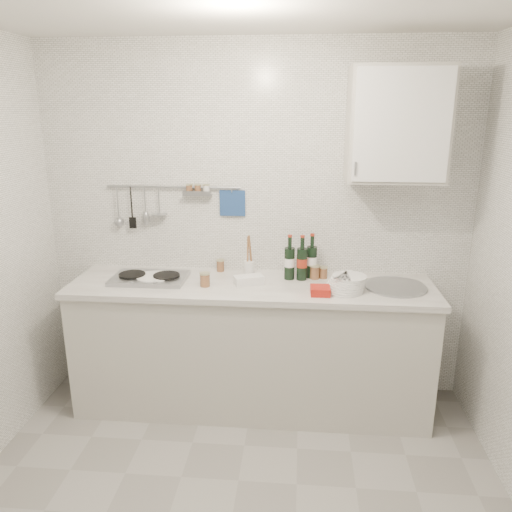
{
  "coord_description": "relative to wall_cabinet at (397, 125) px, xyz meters",
  "views": [
    {
      "loc": [
        0.31,
        -2.04,
        2.05
      ],
      "look_at": [
        0.05,
        0.9,
        1.17
      ],
      "focal_mm": 35.0,
      "sensor_mm": 36.0,
      "label": 1
    }
  ],
  "objects": [
    {
      "name": "back_wall",
      "position": [
        -0.9,
        0.18,
        -0.7
      ],
      "size": [
        3.0,
        0.02,
        2.5
      ],
      "primitive_type": "cube",
      "color": "silver",
      "rests_on": "floor"
    },
    {
      "name": "counter",
      "position": [
        -0.89,
        -0.12,
        -1.52
      ],
      "size": [
        2.44,
        0.64,
        0.96
      ],
      "color": "#B1AEA4",
      "rests_on": "floor"
    },
    {
      "name": "wall_rail",
      "position": [
        -1.5,
        0.15,
        -0.52
      ],
      "size": [
        0.98,
        0.09,
        0.34
      ],
      "color": "#93969B",
      "rests_on": "back_wall"
    },
    {
      "name": "wall_cabinet",
      "position": [
        0.0,
        0.0,
        0.0
      ],
      "size": [
        0.6,
        0.38,
        0.7
      ],
      "color": "#B1AEA4",
      "rests_on": "back_wall"
    },
    {
      "name": "plate_stack_hob",
      "position": [
        -1.57,
        -0.13,
        -1.01
      ],
      "size": [
        0.26,
        0.26,
        0.03
      ],
      "rotation": [
        0.0,
        0.0,
        0.25
      ],
      "color": "#445E9A",
      "rests_on": "counter"
    },
    {
      "name": "plate_stack_sink",
      "position": [
        -0.28,
        -0.2,
        -0.98
      ],
      "size": [
        0.28,
        0.26,
        0.11
      ],
      "rotation": [
        0.0,
        0.0,
        -0.26
      ],
      "color": "white",
      "rests_on": "counter"
    },
    {
      "name": "wine_bottles",
      "position": [
        -0.57,
        0.01,
        -0.87
      ],
      "size": [
        0.22,
        0.12,
        0.31
      ],
      "rotation": [
        0.0,
        0.0,
        0.3
      ],
      "color": "black",
      "rests_on": "counter"
    },
    {
      "name": "butter_dish",
      "position": [
        -0.92,
        -0.14,
        -1.0
      ],
      "size": [
        0.21,
        0.16,
        0.06
      ],
      "primitive_type": "cube",
      "rotation": [
        0.0,
        0.0,
        0.39
      ],
      "color": "white",
      "rests_on": "counter"
    },
    {
      "name": "strawberry_punnet",
      "position": [
        -0.45,
        -0.29,
        -1.0
      ],
      "size": [
        0.13,
        0.13,
        0.05
      ],
      "primitive_type": "cube",
      "rotation": [
        0.0,
        0.0,
        0.03
      ],
      "color": "red",
      "rests_on": "counter"
    },
    {
      "name": "utensil_crock",
      "position": [
        -0.93,
        0.02,
        -0.96
      ],
      "size": [
        0.07,
        0.07,
        0.3
      ],
      "rotation": [
        0.0,
        0.0,
        -0.4
      ],
      "color": "white",
      "rests_on": "counter"
    },
    {
      "name": "jar_a",
      "position": [
        -1.15,
        0.12,
        -0.99
      ],
      "size": [
        0.06,
        0.06,
        0.09
      ],
      "rotation": [
        0.0,
        0.0,
        0.19
      ],
      "color": "brown",
      "rests_on": "counter"
    },
    {
      "name": "jar_b",
      "position": [
        -0.47,
        0.02,
        -0.98
      ],
      "size": [
        0.07,
        0.07,
        0.1
      ],
      "rotation": [
        0.0,
        0.0,
        -0.02
      ],
      "color": "brown",
      "rests_on": "counter"
    },
    {
      "name": "jar_c",
      "position": [
        -0.41,
        0.03,
        -0.99
      ],
      "size": [
        0.06,
        0.06,
        0.08
      ],
      "rotation": [
        0.0,
        0.0,
        -0.27
      ],
      "color": "brown",
      "rests_on": "counter"
    },
    {
      "name": "jar_d",
      "position": [
        -1.2,
        -0.2,
        -0.98
      ],
      "size": [
        0.07,
        0.07,
        0.09
      ],
      "rotation": [
        0.0,
        0.0,
        -0.14
      ],
      "color": "brown",
      "rests_on": "counter"
    }
  ]
}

